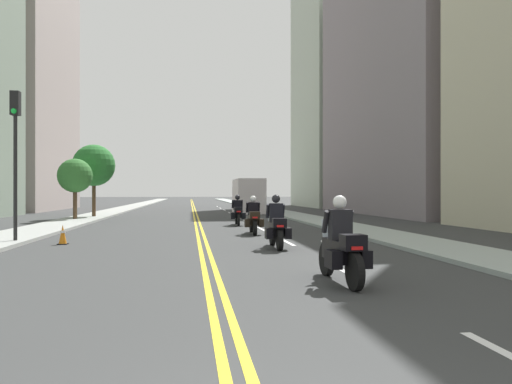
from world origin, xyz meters
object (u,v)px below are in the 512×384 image
Objects in this scene: motorcycle_1 at (276,227)px; traffic_light_near at (15,140)px; motorcycle_3 at (238,213)px; parked_truck at (248,198)px; street_tree_0 at (94,166)px; street_tree_1 at (75,176)px; motorcycle_0 at (342,248)px; motorcycle_2 at (253,219)px; traffic_cone_0 at (63,235)px.

motorcycle_1 is 9.15m from traffic_light_near.
parked_truck reaches higher than motorcycle_3.
motorcycle_1 is 0.41× the size of traffic_light_near.
street_tree_1 is (-0.51, -3.05, -0.80)m from street_tree_0.
parked_truck is at bearing 86.67° from motorcycle_1.
traffic_light_near is at bearing 134.43° from motorcycle_0.
motorcycle_0 is 0.35× the size of parked_truck.
motorcycle_2 is 0.44× the size of traffic_light_near.
street_tree_1 is at bearing 122.77° from motorcycle_1.
motorcycle_1 is at bearing -94.90° from parked_truck.
traffic_light_near is at bearing -134.35° from motorcycle_3.
motorcycle_3 is 0.43× the size of traffic_light_near.
motorcycle_3 is at bearing 92.45° from motorcycle_1.
parked_truck is at bearing 65.39° from traffic_light_near.
motorcycle_0 is 0.44× the size of traffic_light_near.
traffic_light_near is (-8.33, -2.63, 2.83)m from motorcycle_2.
motorcycle_3 is 0.58× the size of street_tree_1.
motorcycle_0 is 1.04× the size of motorcycle_3.
traffic_light_near reaches higher than street_tree_0.
street_tree_0 is at bearing 125.75° from motorcycle_2.
parked_truck is (11.64, 9.82, -1.42)m from street_tree_1.
street_tree_1 is (-9.64, 21.41, 2.03)m from motorcycle_0.
motorcycle_0 is at bearing -65.76° from street_tree_1.
motorcycle_1 is 7.08m from traffic_cone_0.
motorcycle_2 is 1.02× the size of motorcycle_3.
motorcycle_3 is (-0.12, 5.35, 0.03)m from motorcycle_2.
street_tree_1 is at bearing 94.71° from traffic_light_near.
street_tree_1 is at bearing 152.11° from motorcycle_3.
motorcycle_3 is 0.44× the size of street_tree_0.
traffic_light_near reaches higher than parked_truck.
traffic_cone_0 is at bearing -78.80° from street_tree_1.
street_tree_0 is (-2.17, 16.63, 3.17)m from traffic_cone_0.
motorcycle_2 is 14.31m from street_tree_1.
motorcycle_3 is at bearing -43.29° from street_tree_0.
street_tree_1 is (-9.46, 15.61, 2.05)m from motorcycle_1.
street_tree_0 is at bearing 117.17° from motorcycle_1.
motorcycle_0 is 26.26m from street_tree_0.
motorcycle_3 is (-0.34, 16.18, -0.01)m from motorcycle_0.
motorcycle_2 is at bearing -87.30° from motorcycle_3.
traffic_cone_0 is 17.07m from street_tree_0.
motorcycle_1 is 5.03m from motorcycle_2.
street_tree_0 is at bearing 97.45° from traffic_cone_0.
street_tree_1 reaches higher than motorcycle_0.
motorcycle_3 is at bearing -29.34° from street_tree_1.
motorcycle_2 is 9.18m from traffic_light_near.
motorcycle_0 is 16.19m from motorcycle_3.
motorcycle_2 is 0.59× the size of street_tree_1.
street_tree_0 reaches higher than street_tree_1.
motorcycle_1 is 20.89m from street_tree_0.
traffic_light_near is 1.04× the size of street_tree_0.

